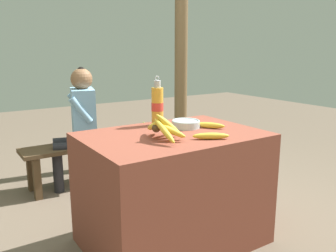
{
  "coord_description": "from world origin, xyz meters",
  "views": [
    {
      "loc": [
        -1.23,
        -1.82,
        1.28
      ],
      "look_at": [
        -0.0,
        0.05,
        0.79
      ],
      "focal_mm": 38.0,
      "sensor_mm": 36.0,
      "label": 1
    }
  ],
  "objects": [
    {
      "name": "ground_plane",
      "position": [
        0.0,
        0.0,
        0.0
      ],
      "size": [
        12.0,
        12.0,
        0.0
      ],
      "primitive_type": "plane",
      "color": "brown"
    },
    {
      "name": "support_post_far",
      "position": [
        1.15,
        1.55,
        1.12
      ],
      "size": [
        0.15,
        0.15,
        2.25
      ],
      "color": "brown",
      "rests_on": "ground_plane"
    },
    {
      "name": "water_bottle",
      "position": [
        0.05,
        0.26,
        0.89
      ],
      "size": [
        0.08,
        0.08,
        0.35
      ],
      "color": "gold",
      "rests_on": "market_counter"
    },
    {
      "name": "loose_banana_front",
      "position": [
        0.11,
        -0.25,
        0.77
      ],
      "size": [
        0.21,
        0.15,
        0.04
      ],
      "rotation": [
        0.0,
        0.0,
        -0.54
      ],
      "color": "gold",
      "rests_on": "market_counter"
    },
    {
      "name": "banana_bunch_ripe",
      "position": [
        -0.13,
        -0.09,
        0.82
      ],
      "size": [
        0.21,
        0.37,
        0.17
      ],
      "color": "#4C381E",
      "rests_on": "market_counter"
    },
    {
      "name": "banana_bunch_green",
      "position": [
        0.56,
        1.32,
        0.47
      ],
      "size": [
        0.18,
        0.33,
        0.15
      ],
      "color": "#4C381E",
      "rests_on": "wooden_bench"
    },
    {
      "name": "seated_vendor",
      "position": [
        -0.16,
        1.3,
        0.64
      ],
      "size": [
        0.46,
        0.43,
        1.12
      ],
      "rotation": [
        0.0,
        0.0,
        2.87
      ],
      "color": "#232328",
      "rests_on": "ground_plane"
    },
    {
      "name": "market_counter",
      "position": [
        0.0,
        0.0,
        0.38
      ],
      "size": [
        1.12,
        0.78,
        0.75
      ],
      "color": "brown",
      "rests_on": "ground_plane"
    },
    {
      "name": "wooden_bench",
      "position": [
        0.09,
        1.32,
        0.34
      ],
      "size": [
        1.57,
        0.32,
        0.4
      ],
      "color": "#4C3823",
      "rests_on": "ground_plane"
    },
    {
      "name": "loose_banana_side",
      "position": [
        0.29,
        -0.01,
        0.77
      ],
      "size": [
        0.16,
        0.19,
        0.04
      ],
      "rotation": [
        0.0,
        0.0,
        -0.93
      ],
      "color": "gold",
      "rests_on": "market_counter"
    },
    {
      "name": "serving_bowl",
      "position": [
        0.17,
        0.09,
        0.78
      ],
      "size": [
        0.19,
        0.19,
        0.05
      ],
      "color": "silver",
      "rests_on": "market_counter"
    }
  ]
}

